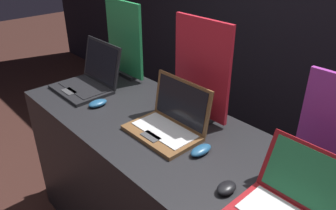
# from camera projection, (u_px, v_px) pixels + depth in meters

# --- Properties ---
(display_counter) EXTENTS (1.89, 0.71, 0.92)m
(display_counter) POSITION_uv_depth(u_px,v_px,m) (168.00, 200.00, 1.85)
(display_counter) COLOR black
(display_counter) RESTS_ON ground_plane
(laptop_front) EXTENTS (0.37, 0.34, 0.28)m
(laptop_front) POSITION_uv_depth(u_px,v_px,m) (89.00, 79.00, 2.06)
(laptop_front) COLOR black
(laptop_front) RESTS_ON display_counter
(mouse_front) EXTENTS (0.07, 0.11, 0.03)m
(mouse_front) POSITION_uv_depth(u_px,v_px,m) (98.00, 103.00, 1.87)
(mouse_front) COLOR navy
(mouse_front) RESTS_ON display_counter
(promo_stand_front) EXTENTS (0.35, 0.07, 0.51)m
(promo_stand_front) POSITION_uv_depth(u_px,v_px,m) (125.00, 42.00, 2.15)
(promo_stand_front) COLOR black
(promo_stand_front) RESTS_ON display_counter
(laptop_middle) EXTENTS (0.36, 0.28, 0.25)m
(laptop_middle) POSITION_uv_depth(u_px,v_px,m) (169.00, 121.00, 1.61)
(laptop_middle) COLOR brown
(laptop_middle) RESTS_ON display_counter
(mouse_middle) EXTENTS (0.06, 0.12, 0.03)m
(mouse_middle) POSITION_uv_depth(u_px,v_px,m) (201.00, 150.00, 1.47)
(mouse_middle) COLOR navy
(mouse_middle) RESTS_ON display_counter
(promo_stand_middle) EXTENTS (0.35, 0.07, 0.53)m
(promo_stand_middle) POSITION_uv_depth(u_px,v_px,m) (201.00, 73.00, 1.65)
(promo_stand_middle) COLOR black
(promo_stand_middle) RESTS_ON display_counter
(laptop_back) EXTENTS (0.38, 0.31, 0.23)m
(laptop_back) POSITION_uv_depth(u_px,v_px,m) (298.00, 208.00, 1.11)
(laptop_back) COLOR maroon
(laptop_back) RESTS_ON display_counter
(mouse_back) EXTENTS (0.06, 0.09, 0.04)m
(mouse_back) POSITION_uv_depth(u_px,v_px,m) (226.00, 188.00, 1.25)
(mouse_back) COLOR black
(mouse_back) RESTS_ON display_counter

